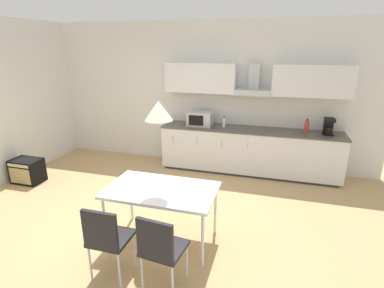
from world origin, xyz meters
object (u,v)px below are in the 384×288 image
(bottle_white, at_px, (224,122))
(dining_table, at_px, (161,192))
(pendant_lamp, at_px, (159,111))
(coffee_maker, at_px, (329,126))
(bottle_red, at_px, (307,127))
(chair_near_right, at_px, (160,246))
(microwave, at_px, (200,119))
(guitar_amp, at_px, (27,171))
(chair_near_left, at_px, (106,236))

(bottle_white, bearing_deg, dining_table, -96.83)
(pendant_lamp, bearing_deg, coffee_maker, 49.49)
(bottle_red, bearing_deg, bottle_white, -179.88)
(coffee_maker, height_order, dining_table, coffee_maker)
(bottle_red, distance_m, dining_table, 3.15)
(chair_near_right, distance_m, pendant_lamp, 1.44)
(coffee_maker, bearing_deg, dining_table, -130.51)
(coffee_maker, distance_m, bottle_white, 1.88)
(bottle_red, bearing_deg, pendant_lamp, -125.54)
(microwave, height_order, guitar_amp, microwave)
(bottle_red, relative_size, chair_near_left, 0.31)
(microwave, relative_size, dining_table, 0.36)
(dining_table, distance_m, guitar_amp, 3.20)
(chair_near_left, xyz_separation_m, chair_near_right, (0.59, 0.00, 0.00))
(chair_near_left, bearing_deg, dining_table, 68.94)
(dining_table, distance_m, chair_near_right, 0.85)
(coffee_maker, xyz_separation_m, bottle_red, (-0.36, -0.01, -0.04))
(chair_near_right, distance_m, guitar_amp, 3.75)
(chair_near_right, height_order, pendant_lamp, pendant_lamp)
(microwave, bearing_deg, coffee_maker, 0.64)
(microwave, distance_m, pendant_lamp, 2.62)
(guitar_amp, bearing_deg, chair_near_right, -27.60)
(dining_table, relative_size, guitar_amp, 2.58)
(guitar_amp, bearing_deg, bottle_white, 25.70)
(coffee_maker, xyz_separation_m, chair_near_right, (-1.89, -3.34, -0.50))
(coffee_maker, relative_size, chair_near_left, 0.34)
(dining_table, bearing_deg, microwave, 93.83)
(dining_table, distance_m, pendant_lamp, 1.02)
(bottle_white, relative_size, guitar_amp, 0.42)
(bottle_white, relative_size, pendant_lamp, 0.68)
(coffee_maker, relative_size, pendant_lamp, 0.94)
(coffee_maker, distance_m, chair_near_right, 3.87)
(microwave, xyz_separation_m, bottle_white, (0.47, 0.02, -0.05))
(bottle_red, xyz_separation_m, chair_near_right, (-1.53, -3.33, -0.46))
(chair_near_right, xyz_separation_m, guitar_amp, (-3.31, 1.73, -0.31))
(bottle_red, relative_size, bottle_white, 1.23)
(chair_near_left, xyz_separation_m, guitar_amp, (-2.72, 1.73, -0.31))
(coffee_maker, bearing_deg, pendant_lamp, -130.51)
(dining_table, height_order, guitar_amp, dining_table)
(microwave, distance_m, bottle_red, 1.99)
(microwave, xyz_separation_m, coffee_maker, (2.35, 0.03, 0.01))
(chair_near_left, height_order, chair_near_right, same)
(bottle_red, height_order, chair_near_right, bottle_red)
(bottle_white, bearing_deg, guitar_amp, -154.30)
(bottle_white, height_order, guitar_amp, bottle_white)
(coffee_maker, height_order, chair_near_right, coffee_maker)
(bottle_white, relative_size, dining_table, 0.16)
(dining_table, bearing_deg, bottle_white, 83.17)
(chair_near_right, relative_size, pendant_lamp, 2.72)
(chair_near_left, bearing_deg, guitar_amp, 147.49)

